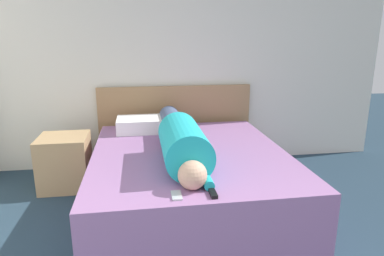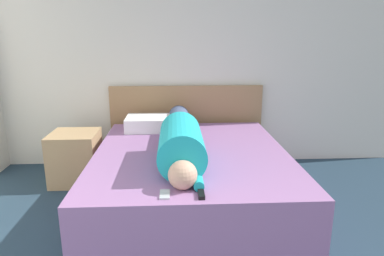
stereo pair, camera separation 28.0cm
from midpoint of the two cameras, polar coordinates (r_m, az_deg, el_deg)
name	(u,v)px [view 2 (the right image)]	position (r m, az deg, el deg)	size (l,w,h in m)	color
wall_back	(178,55)	(4.03, -0.32, 12.11)	(5.30, 0.06, 2.60)	silver
bed	(191,179)	(3.11, 2.46, -8.49)	(1.68, 1.99, 0.53)	#936699
headboard	(187,125)	(4.10, 1.04, 0.44)	(1.80, 0.04, 0.95)	#A37A51
nightstand	(76,157)	(3.78, -16.84, -4.75)	(0.48, 0.48, 0.54)	tan
person_lying	(181,138)	(2.87, 0.91, -1.76)	(0.35, 1.81, 0.35)	tan
pillow_near_headboard	(150,123)	(3.69, -4.88, 0.76)	(0.51, 0.38, 0.14)	white
tv_remote	(201,193)	(2.22, 5.21, -10.84)	(0.04, 0.15, 0.02)	black
cell_phone	(165,194)	(2.21, -0.88, -11.10)	(0.06, 0.13, 0.01)	#B2B7BC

